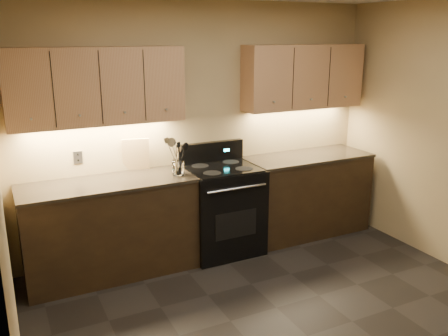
{
  "coord_description": "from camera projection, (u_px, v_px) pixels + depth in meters",
  "views": [
    {
      "loc": [
        -1.99,
        -2.56,
        2.25
      ],
      "look_at": [
        -0.01,
        1.45,
        0.99
      ],
      "focal_mm": 38.0,
      "sensor_mm": 36.0,
      "label": 1
    }
  ],
  "objects": [
    {
      "name": "wooden_spoon",
      "position": [
        175.0,
        160.0,
        4.57
      ],
      "size": [
        0.14,
        0.14,
        0.29
      ],
      "primitive_type": null,
      "rotation": [
        -0.17,
        0.33,
        0.3
      ],
      "color": "#DBC076",
      "rests_on": "utensil_crock"
    },
    {
      "name": "upper_cab_right",
      "position": [
        303.0,
        77.0,
        5.28
      ],
      "size": [
        1.44,
        0.3,
        0.7
      ],
      "primitive_type": "cube",
      "color": "#AA8255",
      "rests_on": "wall_back"
    },
    {
      "name": "upper_cab_left",
      "position": [
        97.0,
        86.0,
        4.31
      ],
      "size": [
        1.6,
        0.3,
        0.7
      ],
      "primitive_type": "cube",
      "color": "#AA8255",
      "rests_on": "wall_back"
    },
    {
      "name": "wall_left",
      "position": [
        4.0,
        224.0,
        2.47
      ],
      "size": [
        0.04,
        4.0,
        2.6
      ],
      "primitive_type": "cube",
      "color": "tan",
      "rests_on": "ground"
    },
    {
      "name": "wall_back",
      "position": [
        202.0,
        127.0,
        5.04
      ],
      "size": [
        4.0,
        0.04,
        2.6
      ],
      "primitive_type": "cube",
      "color": "tan",
      "rests_on": "ground"
    },
    {
      "name": "black_spoon",
      "position": [
        178.0,
        156.0,
        4.6
      ],
      "size": [
        0.11,
        0.17,
        0.34
      ],
      "primitive_type": null,
      "rotation": [
        0.33,
        0.17,
        -0.06
      ],
      "color": "black",
      "rests_on": "utensil_crock"
    },
    {
      "name": "steel_skimmer",
      "position": [
        181.0,
        156.0,
        4.58
      ],
      "size": [
        0.18,
        0.17,
        0.37
      ],
      "primitive_type": null,
      "rotation": [
        -0.17,
        -0.25,
        -0.13
      ],
      "color": "silver",
      "rests_on": "utensil_crock"
    },
    {
      "name": "counter_right",
      "position": [
        306.0,
        194.0,
        5.51
      ],
      "size": [
        1.46,
        0.62,
        0.93
      ],
      "color": "black",
      "rests_on": "ground"
    },
    {
      "name": "floor",
      "position": [
        307.0,
        336.0,
        3.67
      ],
      "size": [
        4.0,
        4.0,
        0.0
      ],
      "primitive_type": "plane",
      "color": "black",
      "rests_on": "ground"
    },
    {
      "name": "utensil_crock",
      "position": [
        178.0,
        168.0,
        4.62
      ],
      "size": [
        0.14,
        0.14,
        0.15
      ],
      "color": "white",
      "rests_on": "counter_left"
    },
    {
      "name": "cutting_board",
      "position": [
        136.0,
        154.0,
        4.75
      ],
      "size": [
        0.27,
        0.13,
        0.33
      ],
      "primitive_type": "cube",
      "rotation": [
        0.17,
        0.0,
        -0.22
      ],
      "color": "#DBC076",
      "rests_on": "counter_left"
    },
    {
      "name": "stove",
      "position": [
        222.0,
        208.0,
        5.03
      ],
      "size": [
        0.76,
        0.68,
        1.14
      ],
      "color": "black",
      "rests_on": "ground"
    },
    {
      "name": "steel_spatula",
      "position": [
        179.0,
        153.0,
        4.61
      ],
      "size": [
        0.23,
        0.14,
        0.39
      ],
      "primitive_type": null,
      "rotation": [
        0.02,
        -0.34,
        -0.32
      ],
      "color": "silver",
      "rests_on": "utensil_crock"
    },
    {
      "name": "outlet_plate",
      "position": [
        78.0,
        157.0,
        4.53
      ],
      "size": [
        0.08,
        0.01,
        0.12
      ],
      "primitive_type": "cube",
      "color": "#B2B5BA",
      "rests_on": "wall_back"
    },
    {
      "name": "counter_left",
      "position": [
        110.0,
        228.0,
        4.54
      ],
      "size": [
        1.62,
        0.62,
        0.93
      ],
      "color": "black",
      "rests_on": "ground"
    },
    {
      "name": "black_turner",
      "position": [
        180.0,
        158.0,
        4.57
      ],
      "size": [
        0.12,
        0.12,
        0.33
      ],
      "primitive_type": null,
      "rotation": [
        -0.04,
        -0.01,
        0.43
      ],
      "color": "black",
      "rests_on": "utensil_crock"
    }
  ]
}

